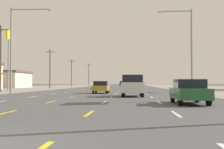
# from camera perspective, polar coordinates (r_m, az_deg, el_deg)

# --- Properties ---
(ground_plane) EXTENTS (572.00, 572.00, 0.00)m
(ground_plane) POSITION_cam_1_polar(r_m,az_deg,el_deg) (72.00, 0.61, -2.51)
(ground_plane) COLOR #4C4C4F
(lot_apron_left) EXTENTS (28.00, 440.00, 0.01)m
(lot_apron_left) POSITION_cam_1_polar(r_m,az_deg,el_deg) (77.24, -18.08, -2.36)
(lot_apron_left) COLOR gray
(lot_apron_left) RESTS_ON ground
(lane_markings) EXTENTS (10.64, 227.60, 0.01)m
(lane_markings) POSITION_cam_1_polar(r_m,az_deg,el_deg) (110.46, 1.56, -2.16)
(lane_markings) COLOR white
(lane_markings) RESTS_ON ground
(sedan_far_right_nearest) EXTENTS (1.80, 4.50, 1.46)m
(sedan_far_right_nearest) POSITION_cam_1_polar(r_m,az_deg,el_deg) (19.44, 13.64, -2.93)
(sedan_far_right_nearest) COLOR #235B2D
(sedan_far_right_nearest) RESTS_ON ground
(suv_inner_right_near) EXTENTS (1.98, 4.90, 1.98)m
(suv_inner_right_near) POSITION_cam_1_polar(r_m,az_deg,el_deg) (29.49, 3.69, -1.95)
(suv_inner_right_near) COLOR silver
(suv_inner_right_near) RESTS_ON ground
(sedan_center_turn_mid) EXTENTS (1.80, 4.50, 1.46)m
(sedan_center_turn_mid) POSITION_cam_1_polar(r_m,az_deg,el_deg) (38.50, -1.98, -2.25)
(sedan_center_turn_mid) COLOR #B28C33
(sedan_center_turn_mid) RESTS_ON ground
(sedan_inner_left_midfar) EXTENTS (1.80, 4.50, 1.46)m
(sedan_inner_left_midfar) POSITION_cam_1_polar(r_m,az_deg,el_deg) (71.73, -2.18, -1.91)
(sedan_inner_left_midfar) COLOR maroon
(sedan_inner_left_midfar) RESTS_ON ground
(suv_center_turn_far) EXTENTS (1.98, 4.90, 1.98)m
(suv_center_turn_far) POSITION_cam_1_polar(r_m,az_deg,el_deg) (134.16, 1.80, -1.61)
(suv_center_turn_far) COLOR #235B2D
(suv_center_turn_far) RESTS_ON ground
(storefront_left_row_2) EXTENTS (11.97, 13.94, 4.38)m
(storefront_left_row_2) POSITION_cam_1_polar(r_m,az_deg,el_deg) (88.68, -18.90, -0.81)
(storefront_left_row_2) COLOR beige
(storefront_left_row_2) RESTS_ON ground
(pole_sign_left_row_1) EXTENTS (0.24, 1.61, 9.48)m
(pole_sign_left_row_1) POSITION_cam_1_polar(r_m,az_deg,el_deg) (52.33, -18.04, 4.68)
(pole_sign_left_row_1) COLOR gray
(pole_sign_left_row_1) RESTS_ON ground
(streetlight_left_row_0) EXTENTS (4.82, 0.26, 9.86)m
(streetlight_left_row_0) POSITION_cam_1_polar(r_m,az_deg,el_deg) (37.97, -16.89, 5.41)
(streetlight_left_row_0) COLOR gray
(streetlight_left_row_0) RESTS_ON ground
(streetlight_right_row_0) EXTENTS (3.78, 0.26, 9.44)m
(streetlight_right_row_0) POSITION_cam_1_polar(r_m,az_deg,el_deg) (36.17, 13.47, 5.19)
(streetlight_right_row_0) COLOR gray
(streetlight_right_row_0) RESTS_ON ground
(utility_pole_left_row_0) EXTENTS (2.20, 0.26, 8.90)m
(utility_pole_left_row_0) POSITION_cam_1_polar(r_m,az_deg,el_deg) (44.69, -19.32, 2.92)
(utility_pole_left_row_0) COLOR brown
(utility_pole_left_row_0) RESTS_ON ground
(utility_pole_left_row_1) EXTENTS (2.20, 0.26, 8.87)m
(utility_pole_left_row_1) POSITION_cam_1_polar(r_m,az_deg,el_deg) (73.16, -11.04, 1.16)
(utility_pole_left_row_1) COLOR brown
(utility_pole_left_row_1) RESTS_ON ground
(utility_pole_left_row_2) EXTENTS (2.20, 0.26, 8.73)m
(utility_pole_left_row_2) POSITION_cam_1_polar(r_m,az_deg,el_deg) (102.13, -7.26, 0.36)
(utility_pole_left_row_2) COLOR brown
(utility_pole_left_row_2) RESTS_ON ground
(utility_pole_left_row_3) EXTENTS (2.20, 0.26, 9.13)m
(utility_pole_left_row_3) POSITION_cam_1_polar(r_m,az_deg,el_deg) (128.62, -4.18, 0.06)
(utility_pole_left_row_3) COLOR brown
(utility_pole_left_row_3) RESTS_ON ground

